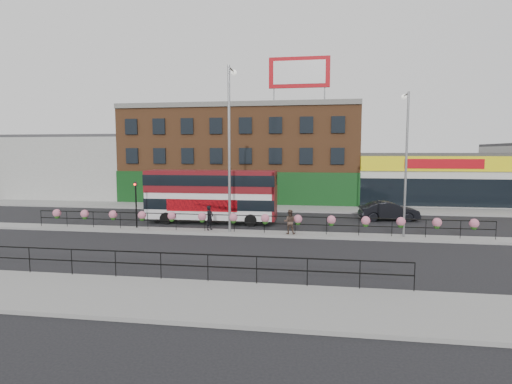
# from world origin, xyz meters

# --- Properties ---
(ground) EXTENTS (120.00, 120.00, 0.00)m
(ground) POSITION_xyz_m (0.00, 0.00, 0.00)
(ground) COLOR black
(ground) RESTS_ON ground
(south_pavement) EXTENTS (60.00, 4.00, 0.15)m
(south_pavement) POSITION_xyz_m (0.00, -12.00, 0.07)
(south_pavement) COLOR gray
(south_pavement) RESTS_ON ground
(north_pavement) EXTENTS (60.00, 4.00, 0.15)m
(north_pavement) POSITION_xyz_m (0.00, 12.00, 0.07)
(north_pavement) COLOR gray
(north_pavement) RESTS_ON ground
(median) EXTENTS (60.00, 1.60, 0.15)m
(median) POSITION_xyz_m (0.00, 0.00, 0.07)
(median) COLOR gray
(median) RESTS_ON ground
(yellow_line_inner) EXTENTS (60.00, 0.10, 0.01)m
(yellow_line_inner) POSITION_xyz_m (0.00, -9.70, 0.01)
(yellow_line_inner) COLOR gold
(yellow_line_inner) RESTS_ON ground
(yellow_line_outer) EXTENTS (60.00, 0.10, 0.01)m
(yellow_line_outer) POSITION_xyz_m (0.00, -9.88, 0.01)
(yellow_line_outer) COLOR gold
(yellow_line_outer) RESTS_ON ground
(brick_building) EXTENTS (25.00, 12.21, 10.30)m
(brick_building) POSITION_xyz_m (-4.00, 19.96, 5.13)
(brick_building) COLOR brown
(brick_building) RESTS_ON ground
(supermarket) EXTENTS (15.00, 12.25, 5.30)m
(supermarket) POSITION_xyz_m (16.00, 19.90, 2.65)
(supermarket) COLOR silver
(supermarket) RESTS_ON ground
(warehouse_west) EXTENTS (15.50, 12.00, 7.30)m
(warehouse_west) POSITION_xyz_m (-24.25, 20.00, 3.65)
(warehouse_west) COLOR #A6A7A2
(warehouse_west) RESTS_ON ground
(billboard) EXTENTS (6.00, 0.29, 4.40)m
(billboard) POSITION_xyz_m (2.50, 14.99, 13.18)
(billboard) COLOR #AA0810
(billboard) RESTS_ON brick_building
(median_railing) EXTENTS (30.04, 0.56, 1.23)m
(median_railing) POSITION_xyz_m (0.00, 0.00, 1.05)
(median_railing) COLOR black
(median_railing) RESTS_ON median
(south_railing) EXTENTS (20.04, 0.05, 1.12)m
(south_railing) POSITION_xyz_m (-2.00, -10.10, 0.96)
(south_railing) COLOR black
(south_railing) RESTS_ON south_pavement
(double_decker_bus) EXTENTS (9.92, 2.58, 4.00)m
(double_decker_bus) POSITION_xyz_m (-3.54, 3.89, 2.46)
(double_decker_bus) COLOR silver
(double_decker_bus) RESTS_ON ground
(car) EXTENTS (2.51, 4.86, 1.49)m
(car) POSITION_xyz_m (10.01, 6.98, 0.75)
(car) COLOR black
(car) RESTS_ON ground
(pedestrian_a) EXTENTS (0.89, 0.84, 1.64)m
(pedestrian_a) POSITION_xyz_m (-2.75, 0.33, 0.97)
(pedestrian_a) COLOR black
(pedestrian_a) RESTS_ON median
(pedestrian_b) EXTENTS (0.81, 0.66, 1.57)m
(pedestrian_b) POSITION_xyz_m (2.65, -0.17, 0.93)
(pedestrian_b) COLOR #4B382E
(pedestrian_b) RESTS_ON median
(lamp_column_west) EXTENTS (0.39, 1.89, 10.76)m
(lamp_column_west) POSITION_xyz_m (-1.29, 0.24, 6.52)
(lamp_column_west) COLOR gray
(lamp_column_west) RESTS_ON median
(lamp_column_east) EXTENTS (0.32, 1.55, 8.86)m
(lamp_column_east) POSITION_xyz_m (9.70, 0.24, 5.40)
(lamp_column_east) COLOR gray
(lamp_column_east) RESTS_ON median
(traffic_light_median) EXTENTS (0.15, 0.28, 3.65)m
(traffic_light_median) POSITION_xyz_m (-8.00, 0.39, 2.47)
(traffic_light_median) COLOR black
(traffic_light_median) RESTS_ON median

